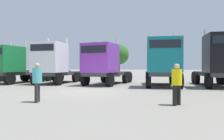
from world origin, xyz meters
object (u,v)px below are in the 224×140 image
at_px(semi_truck_purple, 104,64).
at_px(semi_truck_black, 220,61).
at_px(visitor_with_camera, 37,79).
at_px(semi_truck_green, 12,64).
at_px(semi_truck_teal, 163,62).
at_px(visitor_in_hivis, 177,81).
at_px(semi_truck_white, 53,63).

distance_m(semi_truck_purple, semi_truck_black, 9.04).
height_order(semi_truck_purple, semi_truck_black, semi_truck_black).
bearing_deg(visitor_with_camera, semi_truck_green, -64.43).
bearing_deg(semi_truck_teal, visitor_in_hivis, -0.83).
distance_m(semi_truck_teal, semi_truck_black, 4.21).
relative_size(semi_truck_green, visitor_in_hivis, 3.90).
xyz_separation_m(semi_truck_green, semi_truck_teal, (13.60, -0.31, 0.15)).
relative_size(semi_truck_white, visitor_in_hivis, 3.52).
bearing_deg(visitor_in_hivis, semi_truck_black, 104.05).
xyz_separation_m(visitor_in_hivis, visitor_with_camera, (-5.88, -0.59, 0.03)).
xyz_separation_m(semi_truck_green, semi_truck_black, (17.78, 0.18, 0.24)).
xyz_separation_m(semi_truck_white, visitor_in_hivis, (9.97, -8.22, -0.94)).
relative_size(semi_truck_black, visitor_in_hivis, 3.79).
bearing_deg(semi_truck_white, visitor_in_hivis, 50.92).
bearing_deg(semi_truck_green, visitor_in_hivis, 70.10).
height_order(semi_truck_green, visitor_with_camera, semi_truck_green).
relative_size(semi_truck_white, semi_truck_teal, 0.99).
height_order(semi_truck_white, visitor_with_camera, semi_truck_white).
xyz_separation_m(semi_truck_white, semi_truck_teal, (9.58, -0.63, 0.01)).
bearing_deg(semi_truck_green, semi_truck_black, 100.12).
bearing_deg(semi_truck_purple, visitor_with_camera, 5.61).
relative_size(semi_truck_black, visitor_with_camera, 3.68).
relative_size(semi_truck_teal, semi_truck_black, 0.94).
height_order(semi_truck_black, visitor_with_camera, semi_truck_black).
bearing_deg(semi_truck_white, semi_truck_purple, 89.76).
height_order(semi_truck_black, visitor_in_hivis, semi_truck_black).
height_order(visitor_in_hivis, visitor_with_camera, visitor_with_camera).
bearing_deg(semi_truck_black, semi_truck_white, -92.19).
distance_m(semi_truck_purple, semi_truck_teal, 4.89).
bearing_deg(visitor_in_hivis, semi_truck_white, 179.67).
bearing_deg(visitor_in_hivis, semi_truck_purple, 161.91).
bearing_deg(visitor_in_hivis, semi_truck_teal, 132.14).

